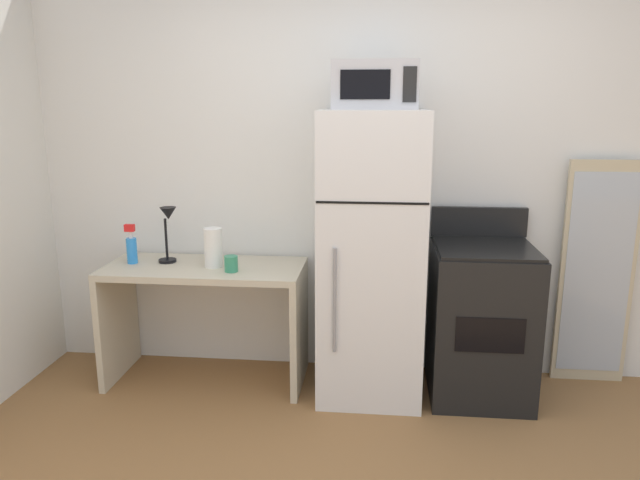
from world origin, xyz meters
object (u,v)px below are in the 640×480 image
Objects in this scene: desk at (206,300)px; leaning_mirror at (597,274)px; spray_bottle at (132,248)px; coffee_mug at (231,264)px; microwave at (375,85)px; paper_towel_roll at (213,248)px; oven_range at (481,320)px; desk_lamp at (168,225)px; refrigerator at (372,257)px.

leaning_mirror is (2.40, 0.23, 0.17)m from desk.
leaning_mirror reaches higher than spray_bottle.
coffee_mug is at bearing -171.13° from leaning_mirror.
paper_towel_roll is at bearing 177.43° from microwave.
desk is 1.11× the size of oven_range.
spray_bottle is at bearing 177.10° from paper_towel_roll.
oven_range reaches higher than paper_towel_roll.
paper_towel_roll is (0.30, -0.06, -0.12)m from desk_lamp.
coffee_mug is (0.43, -0.16, -0.19)m from desk_lamp.
desk is at bearing 151.12° from coffee_mug.
paper_towel_roll is 0.96m from refrigerator.
oven_range is (0.65, 0.04, -1.35)m from microwave.
paper_towel_roll is 0.22× the size of oven_range.
coffee_mug is 1.52m from oven_range.
refrigerator is (1.03, -0.04, 0.32)m from desk.
microwave is (0.83, 0.05, 1.02)m from coffee_mug.
leaning_mirror reaches higher than coffee_mug.
desk_lamp reaches higher than oven_range.
desk_lamp reaches higher than desk.
desk_lamp is at bearing 168.75° from desk.
refrigerator is 0.97m from microwave.
paper_towel_roll is 2.53× the size of coffee_mug.
desk is at bearing -1.45° from spray_bottle.
microwave is at bearing -2.69° from spray_bottle.
microwave is 0.42× the size of oven_range.
refrigerator is 1.21× the size of leaning_mirror.
coffee_mug is 0.83m from refrigerator.
desk_lamp is 0.32× the size of oven_range.
desk_lamp is 1.42× the size of spray_bottle.
microwave reaches higher than coffee_mug.
leaning_mirror reaches higher than desk_lamp.
refrigerator reaches higher than oven_range.
coffee_mug is at bearing -174.99° from refrigerator.
paper_towel_roll is 0.52× the size of microwave.
microwave reaches higher than leaning_mirror.
desk_lamp is 2.66m from leaning_mirror.
microwave is (0.96, -0.04, 0.95)m from paper_towel_roll.
refrigerator reaches higher than spray_bottle.
coffee_mug is 2.23m from leaning_mirror.
oven_range reaches higher than coffee_mug.
desk is at bearing 176.76° from microwave.
paper_towel_roll is 1.66m from oven_range.
leaning_mirror is at bearing 6.10° from paper_towel_roll.
paper_towel_roll is 0.18m from coffee_mug.
paper_towel_roll is at bearing 144.42° from coffee_mug.
coffee_mug is at bearing -176.45° from microwave.
desk is 0.35m from paper_towel_roll.
refrigerator is at bearing -3.79° from desk_lamp.
oven_range is (1.61, -0.01, -0.40)m from paper_towel_roll.
leaning_mirror reaches higher than paper_towel_roll.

